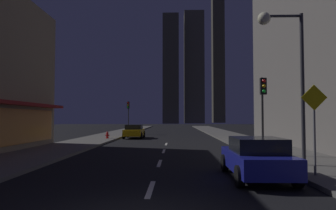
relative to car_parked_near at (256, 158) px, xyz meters
The scene contains 15 objects.
ground_plane 27.39m from the car_parked_near, 97.55° to the left, with size 78.00×136.00×0.10m, color black.
sidewalk_right 27.37m from the car_parked_near, 82.86° to the left, with size 4.00×76.00×0.15m, color #605E59.
sidewalk_left 29.15m from the car_parked_near, 111.33° to the left, with size 4.00×76.00×0.15m, color #605E59.
lane_marking_center 5.11m from the car_parked_near, 135.43° to the left, with size 0.16×23.00×0.01m.
skyscraper_distant_tall 109.03m from the car_parked_near, 92.46° to the left, with size 6.16×8.56×42.33m, color #4B4738.
skyscraper_distant_mid 113.91m from the car_parked_near, 87.56° to the left, with size 7.91×7.84×45.12m, color brown.
skyscraper_distant_short 134.15m from the car_parked_near, 82.48° to the left, with size 5.36×6.24×73.27m, color #4A4637.
skyscraper_distant_slender 126.36m from the car_parked_near, 73.43° to the left, with size 6.78×6.68×56.60m, color #5F5A47.
car_parked_near is the anchor object (origin of this frame).
car_parked_far 22.32m from the car_parked_near, 108.82° to the left, with size 1.98×4.24×1.45m.
fire_hydrant_far_left 20.95m from the car_parked_near, 116.96° to the left, with size 0.42×0.30×0.65m.
traffic_light_near_right 6.46m from the car_parked_near, 71.47° to the left, with size 0.32×0.48×4.20m.
traffic_light_far_left 30.68m from the car_parked_near, 107.31° to the left, with size 0.32×0.48×4.20m.
street_lamp_right 5.18m from the car_parked_near, 51.47° to the left, with size 1.96×0.56×6.58m.
pedestrian_crossing_sign 2.37m from the car_parked_near, ahead, with size 0.91×0.08×3.15m.
Camera 1 is at (0.74, -5.94, 2.13)m, focal length 32.35 mm.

